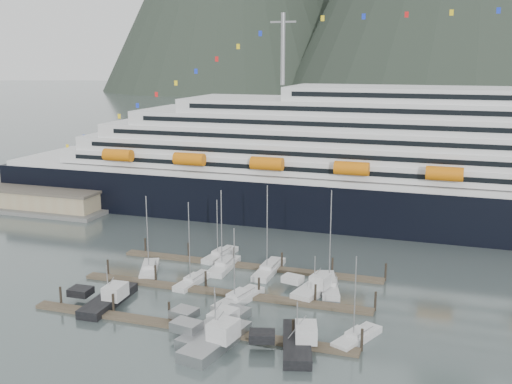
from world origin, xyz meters
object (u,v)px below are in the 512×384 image
sailboat_a (149,269)px  sailboat_c (239,300)px  trawler_c (214,325)px  trawler_a (107,299)px  cruise_ship (460,173)px  trawler_e (314,287)px  sailboat_e (220,255)px  sailboat_b (193,281)px  trawler_d (296,342)px  sailboat_h (357,338)px  trawler_b (215,339)px  sailboat_f (224,266)px  sailboat_d (328,285)px  warehouse (31,197)px  sailboat_g (269,270)px

sailboat_a → sailboat_c: (19.28, -7.60, -0.01)m
trawler_c → trawler_a: bearing=91.1°
cruise_ship → trawler_c: 72.50m
trawler_e → sailboat_e: bearing=74.2°
sailboat_e → trawler_a: (-8.04, -25.68, 0.48)m
cruise_ship → sailboat_b: bearing=-129.7°
cruise_ship → sailboat_b: (-40.96, -49.27, -11.62)m
trawler_d → sailboat_b: bearing=37.0°
sailboat_h → trawler_b: sailboat_h is taller
sailboat_c → sailboat_f: sailboat_f is taller
cruise_ship → sailboat_h: cruise_ship is taller
sailboat_a → sailboat_d: size_ratio=0.84×
cruise_ship → sailboat_b: cruise_ship is taller
sailboat_b → sailboat_h: bearing=-105.1°
cruise_ship → sailboat_d: size_ratio=12.41×
sailboat_a → sailboat_b: size_ratio=0.99×
warehouse → trawler_e: bearing=-22.7°
sailboat_e → trawler_a: 26.91m
sailboat_b → trawler_e: bearing=-75.3°
sailboat_c → trawler_c: size_ratio=0.89×
cruise_ship → sailboat_h: bearing=-101.1°
sailboat_a → sailboat_d: (31.07, 2.47, 0.01)m
cruise_ship → sailboat_a: cruise_ship is taller
sailboat_e → sailboat_h: sailboat_h is taller
cruise_ship → sailboat_g: size_ratio=13.01×
sailboat_g → trawler_a: size_ratio=1.29×
sailboat_b → trawler_b: size_ratio=1.14×
sailboat_c → sailboat_d: size_ratio=0.74×
sailboat_a → sailboat_f: (11.76, 5.51, 0.01)m
sailboat_d → sailboat_b: bearing=86.9°
cruise_ship → warehouse: (-102.03, -12.94, -9.79)m
trawler_d → sailboat_h: bearing=-73.6°
sailboat_a → trawler_e: 29.25m
sailboat_c → sailboat_d: bearing=-34.9°
warehouse → sailboat_f: 69.34m
trawler_b → trawler_d: 10.41m
cruise_ship → sailboat_f: bearing=-133.3°
sailboat_g → sailboat_e: bearing=67.9°
trawler_d → sailboat_c: bearing=30.3°
sailboat_e → trawler_e: 23.36m
sailboat_d → trawler_e: sailboat_d is taller
cruise_ship → sailboat_d: bearing=-113.7°
sailboat_c → warehouse: bearing=74.3°
sailboat_c → sailboat_h: bearing=-95.6°
warehouse → sailboat_c: (70.86, -41.29, -1.82)m
sailboat_b → trawler_d: 27.35m
sailboat_b → sailboat_d: size_ratio=0.85×
trawler_a → trawler_c: trawler_c is taller
sailboat_b → sailboat_f: (2.26, 8.14, 0.03)m
sailboat_e → trawler_b: size_ratio=0.93×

